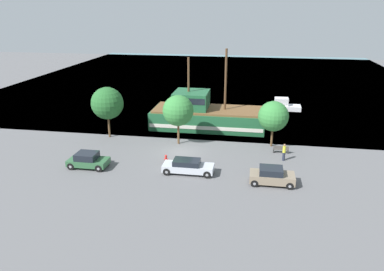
{
  "coord_description": "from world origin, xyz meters",
  "views": [
    {
      "loc": [
        7.44,
        -36.74,
        14.87
      ],
      "look_at": [
        0.89,
        2.0,
        1.2
      ],
      "focal_mm": 35.0,
      "sensor_mm": 36.0,
      "label": 1
    }
  ],
  "objects_px": {
    "parked_car_curb_front": "(272,176)",
    "pedestrian_walking_near": "(284,152)",
    "pirate_ship": "(206,115)",
    "parked_car_curb_rear": "(188,166)",
    "parked_car_curb_mid": "(88,160)",
    "fire_hydrant": "(166,158)",
    "moored_boat_dockside": "(283,105)",
    "bench_promenade_east": "(281,149)"
  },
  "relations": [
    {
      "from": "moored_boat_dockside",
      "to": "parked_car_curb_mid",
      "type": "distance_m",
      "value": 31.89
    },
    {
      "from": "parked_car_curb_front",
      "to": "parked_car_curb_rear",
      "type": "distance_m",
      "value": 7.71
    },
    {
      "from": "pedestrian_walking_near",
      "to": "parked_car_curb_mid",
      "type": "bearing_deg",
      "value": -165.49
    },
    {
      "from": "parked_car_curb_mid",
      "to": "parked_car_curb_rear",
      "type": "xyz_separation_m",
      "value": [
        9.79,
        0.25,
        -0.04
      ]
    },
    {
      "from": "pirate_ship",
      "to": "moored_boat_dockside",
      "type": "xyz_separation_m",
      "value": [
        10.27,
        10.45,
        -0.99
      ]
    },
    {
      "from": "pirate_ship",
      "to": "parked_car_curb_rear",
      "type": "bearing_deg",
      "value": -89.33
    },
    {
      "from": "moored_boat_dockside",
      "to": "parked_car_curb_front",
      "type": "height_order",
      "value": "moored_boat_dockside"
    },
    {
      "from": "fire_hydrant",
      "to": "parked_car_curb_front",
      "type": "bearing_deg",
      "value": -17.39
    },
    {
      "from": "pedestrian_walking_near",
      "to": "moored_boat_dockside",
      "type": "bearing_deg",
      "value": 86.94
    },
    {
      "from": "fire_hydrant",
      "to": "parked_car_curb_rear",
      "type": "bearing_deg",
      "value": -40.65
    },
    {
      "from": "parked_car_curb_mid",
      "to": "pedestrian_walking_near",
      "type": "bearing_deg",
      "value": 14.51
    },
    {
      "from": "moored_boat_dockside",
      "to": "bench_promenade_east",
      "type": "bearing_deg",
      "value": -93.93
    },
    {
      "from": "bench_promenade_east",
      "to": "pedestrian_walking_near",
      "type": "height_order",
      "value": "pedestrian_walking_near"
    },
    {
      "from": "pirate_ship",
      "to": "fire_hydrant",
      "type": "distance_m",
      "value": 12.27
    },
    {
      "from": "moored_boat_dockside",
      "to": "parked_car_curb_mid",
      "type": "height_order",
      "value": "moored_boat_dockside"
    },
    {
      "from": "pirate_ship",
      "to": "parked_car_curb_rear",
      "type": "distance_m",
      "value": 14.25
    },
    {
      "from": "parked_car_curb_front",
      "to": "pedestrian_walking_near",
      "type": "relative_size",
      "value": 2.2
    },
    {
      "from": "parked_car_curb_front",
      "to": "parked_car_curb_rear",
      "type": "xyz_separation_m",
      "value": [
        -7.65,
        0.96,
        -0.07
      ]
    },
    {
      "from": "parked_car_curb_front",
      "to": "parked_car_curb_mid",
      "type": "height_order",
      "value": "parked_car_curb_front"
    },
    {
      "from": "parked_car_curb_front",
      "to": "fire_hydrant",
      "type": "relative_size",
      "value": 5.09
    },
    {
      "from": "moored_boat_dockside",
      "to": "fire_hydrant",
      "type": "relative_size",
      "value": 6.54
    },
    {
      "from": "parked_car_curb_mid",
      "to": "parked_car_curb_front",
      "type": "bearing_deg",
      "value": -2.33
    },
    {
      "from": "parked_car_curb_mid",
      "to": "pedestrian_walking_near",
      "type": "relative_size",
      "value": 2.15
    },
    {
      "from": "parked_car_curb_front",
      "to": "pedestrian_walking_near",
      "type": "distance_m",
      "value": 5.75
    },
    {
      "from": "parked_car_curb_rear",
      "to": "bench_promenade_east",
      "type": "distance_m",
      "value": 11.06
    },
    {
      "from": "pirate_ship",
      "to": "parked_car_curb_rear",
      "type": "xyz_separation_m",
      "value": [
        0.17,
        -14.22,
        -0.96
      ]
    },
    {
      "from": "parked_car_curb_front",
      "to": "fire_hydrant",
      "type": "bearing_deg",
      "value": 162.61
    },
    {
      "from": "parked_car_curb_front",
      "to": "parked_car_curb_mid",
      "type": "bearing_deg",
      "value": 177.67
    },
    {
      "from": "pirate_ship",
      "to": "parked_car_curb_front",
      "type": "xyz_separation_m",
      "value": [
        7.82,
        -15.18,
        -0.9
      ]
    },
    {
      "from": "moored_boat_dockside",
      "to": "pedestrian_walking_near",
      "type": "bearing_deg",
      "value": -93.06
    },
    {
      "from": "pirate_ship",
      "to": "parked_car_curb_mid",
      "type": "xyz_separation_m",
      "value": [
        -9.63,
        -14.47,
        -0.92
      ]
    },
    {
      "from": "pedestrian_walking_near",
      "to": "parked_car_curb_rear",
      "type": "bearing_deg",
      "value": -152.89
    },
    {
      "from": "pirate_ship",
      "to": "pedestrian_walking_near",
      "type": "bearing_deg",
      "value": -46.19
    },
    {
      "from": "parked_car_curb_front",
      "to": "pirate_ship",
      "type": "bearing_deg",
      "value": 117.25
    },
    {
      "from": "fire_hydrant",
      "to": "bench_promenade_east",
      "type": "relative_size",
      "value": 0.47
    },
    {
      "from": "parked_car_curb_rear",
      "to": "bench_promenade_east",
      "type": "xyz_separation_m",
      "value": [
        8.87,
        6.61,
        -0.25
      ]
    },
    {
      "from": "moored_boat_dockside",
      "to": "fire_hydrant",
      "type": "distance_m",
      "value": 25.78
    },
    {
      "from": "moored_boat_dockside",
      "to": "bench_promenade_east",
      "type": "xyz_separation_m",
      "value": [
        -1.24,
        -18.06,
        -0.22
      ]
    },
    {
      "from": "parked_car_curb_rear",
      "to": "bench_promenade_east",
      "type": "height_order",
      "value": "parked_car_curb_rear"
    },
    {
      "from": "pirate_ship",
      "to": "moored_boat_dockside",
      "type": "height_order",
      "value": "pirate_ship"
    },
    {
      "from": "parked_car_curb_mid",
      "to": "fire_hydrant",
      "type": "relative_size",
      "value": 4.97
    },
    {
      "from": "moored_boat_dockside",
      "to": "parked_car_curb_front",
      "type": "distance_m",
      "value": 25.75
    }
  ]
}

